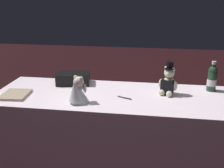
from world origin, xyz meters
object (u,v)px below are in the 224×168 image
Objects in this scene: teddy_bear_bride at (78,91)px; gift_case_black at (73,78)px; signing_pen at (125,98)px; guestbook at (15,95)px; champagne_bottle at (212,78)px; teddy_bear_groom at (168,82)px.

teddy_bear_bride is 0.50m from gift_case_black.
guestbook is (0.95, 0.08, 0.01)m from signing_pen.
champagne_bottle is 0.79× the size of gift_case_black.
signing_pen is 0.51× the size of guestbook.
teddy_bear_groom is 0.83× the size of gift_case_black.
guestbook is at bearing -6.13° from teddy_bear_bride.
gift_case_black is 0.57m from guestbook.
teddy_bear_groom is 1.14× the size of guestbook.
teddy_bear_groom reaches higher than teddy_bear_bride.
gift_case_black reaches higher than guestbook.
teddy_bear_bride is at bearing 169.42° from guestbook.
teddy_bear_bride is (0.73, 0.30, -0.01)m from teddy_bear_groom.
teddy_bear_bride reaches higher than signing_pen.
guestbook is (1.31, 0.24, -0.10)m from teddy_bear_groom.
gift_case_black is at bearing -30.01° from signing_pen.
champagne_bottle is at bearing -157.63° from signing_pen.
teddy_bear_groom is at bearing 170.02° from gift_case_black.
champagne_bottle reaches higher than teddy_bear_bride.
teddy_bear_groom is at bearing 21.22° from champagne_bottle.
teddy_bear_groom reaches higher than guestbook.
champagne_bottle is 0.83m from signing_pen.
teddy_bear_groom reaches higher than gift_case_black.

